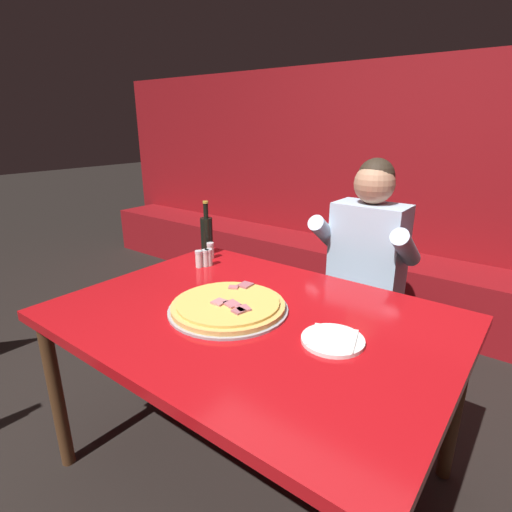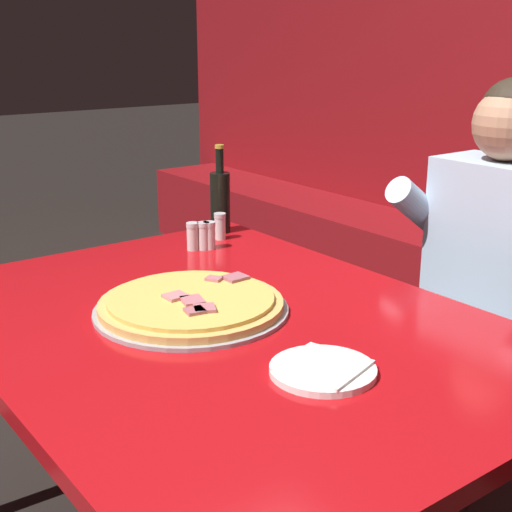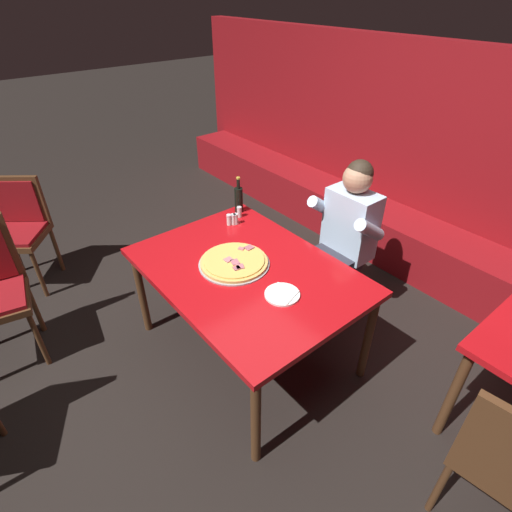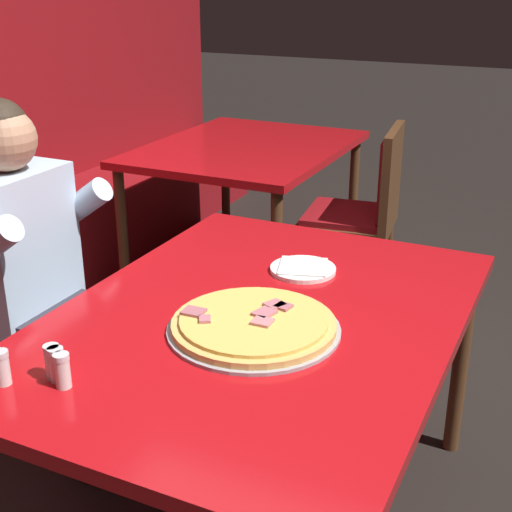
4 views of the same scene
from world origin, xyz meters
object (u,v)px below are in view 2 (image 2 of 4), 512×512
(plate_white_paper, at_px, (323,369))
(shaker_parmesan, at_px, (193,238))
(diner_seated_blue_shirt, at_px, (477,277))
(main_dining_table, at_px, (224,347))
(shaker_black_pepper, at_px, (209,237))
(shaker_red_pepper_flakes, at_px, (220,228))
(pizza, at_px, (191,305))
(beer_bottle, at_px, (220,200))
(shaker_oregano, at_px, (204,237))

(plate_white_paper, distance_m, shaker_parmesan, 0.90)
(plate_white_paper, bearing_deg, diner_seated_blue_shirt, 107.36)
(shaker_parmesan, bearing_deg, main_dining_table, -24.95)
(plate_white_paper, height_order, shaker_black_pepper, shaker_black_pepper)
(shaker_red_pepper_flakes, bearing_deg, shaker_parmesan, -69.78)
(shaker_red_pepper_flakes, distance_m, diner_seated_blue_shirt, 0.81)
(plate_white_paper, relative_size, shaker_parmesan, 2.44)
(pizza, height_order, beer_bottle, beer_bottle)
(plate_white_paper, distance_m, diner_seated_blue_shirt, 0.89)
(plate_white_paper, height_order, shaker_oregano, shaker_oregano)
(pizza, distance_m, plate_white_paper, 0.43)
(plate_white_paper, relative_size, beer_bottle, 0.72)
(shaker_black_pepper, distance_m, shaker_parmesan, 0.05)
(plate_white_paper, height_order, diner_seated_blue_shirt, diner_seated_blue_shirt)
(shaker_black_pepper, xyz_separation_m, shaker_oregano, (-0.01, -0.02, 0.00))
(beer_bottle, height_order, shaker_oregano, beer_bottle)
(shaker_parmesan, relative_size, diner_seated_blue_shirt, 0.07)
(main_dining_table, height_order, pizza, pizza)
(shaker_oregano, bearing_deg, shaker_red_pepper_flakes, 121.77)
(shaker_black_pepper, height_order, diner_seated_blue_shirt, diner_seated_blue_shirt)
(beer_bottle, height_order, shaker_parmesan, beer_bottle)
(pizza, bearing_deg, shaker_black_pepper, 141.94)
(main_dining_table, distance_m, shaker_parmesan, 0.59)
(shaker_oregano, bearing_deg, shaker_parmesan, -117.40)
(pizza, bearing_deg, plate_white_paper, 4.41)
(main_dining_table, relative_size, shaker_oregano, 17.10)
(plate_white_paper, bearing_deg, shaker_red_pepper_flakes, 157.54)
(beer_bottle, bearing_deg, main_dining_table, -33.61)
(shaker_oregano, bearing_deg, plate_white_paper, -17.82)
(shaker_red_pepper_flakes, bearing_deg, main_dining_table, -33.39)
(pizza, distance_m, beer_bottle, 0.73)
(pizza, distance_m, shaker_red_pepper_flakes, 0.64)
(shaker_black_pepper, bearing_deg, main_dining_table, -30.06)
(plate_white_paper, xyz_separation_m, shaker_black_pepper, (-0.84, 0.29, 0.03))
(pizza, height_order, shaker_black_pepper, shaker_black_pepper)
(shaker_black_pepper, distance_m, diner_seated_blue_shirt, 0.81)
(main_dining_table, relative_size, shaker_parmesan, 17.10)
(shaker_black_pepper, bearing_deg, beer_bottle, 136.18)
(beer_bottle, xyz_separation_m, shaker_oregano, (0.14, -0.16, -0.07))
(shaker_red_pepper_flakes, xyz_separation_m, shaker_black_pepper, (0.07, -0.09, 0.00))
(pizza, xyz_separation_m, plate_white_paper, (0.43, 0.03, -0.01))
(main_dining_table, height_order, diner_seated_blue_shirt, diner_seated_blue_shirt)
(main_dining_table, relative_size, diner_seated_blue_shirt, 1.15)
(shaker_black_pepper, bearing_deg, shaker_oregano, -109.94)
(plate_white_paper, bearing_deg, shaker_oregano, 162.18)
(pizza, distance_m, shaker_oregano, 0.52)
(main_dining_table, bearing_deg, plate_white_paper, 0.17)
(main_dining_table, bearing_deg, shaker_oregano, 151.75)
(plate_white_paper, relative_size, diner_seated_blue_shirt, 0.16)
(diner_seated_blue_shirt, bearing_deg, shaker_black_pepper, -136.11)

